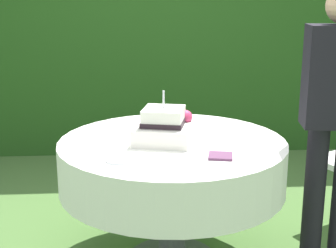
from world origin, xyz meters
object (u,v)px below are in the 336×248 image
Objects in this scene: cake_table at (172,165)px; serving_plate_near at (176,126)px; napkin_stack at (221,156)px; wedding_cake at (164,127)px; serving_plate_left at (216,121)px; serving_plate_right at (119,160)px; serving_plate_far at (148,118)px; standing_person at (336,112)px.

serving_plate_near is (0.05, 0.30, 0.15)m from cake_table.
serving_plate_near is at bearing 106.19° from napkin_stack.
serving_plate_left is at bearing 48.50° from wedding_cake.
cake_table is 9.17× the size of serving_plate_near.
wedding_cake is 0.41m from serving_plate_right.
wedding_cake is at bearing -81.71° from serving_plate_far.
serving_plate_far is at bearing 148.90° from standing_person.
serving_plate_left is (0.44, -0.11, 0.00)m from serving_plate_far.
standing_person is at bearing -25.50° from serving_plate_near.
serving_plate_left is 0.94m from serving_plate_right.
serving_plate_near is at bearing 73.83° from wedding_cake.
napkin_stack is 0.72m from standing_person.
standing_person is (0.93, -0.09, 0.09)m from wedding_cake.
wedding_cake reaches higher than serving_plate_left.
napkin_stack is (0.27, -0.29, -0.08)m from wedding_cake.
wedding_cake reaches higher than cake_table.
wedding_cake is at bearing 174.70° from standing_person.
serving_plate_left is (0.27, 0.09, 0.00)m from serving_plate_near.
serving_plate_far and serving_plate_left have the same top height.
serving_plate_near is at bearing -51.07° from serving_plate_far.
wedding_cake is (-0.05, -0.01, 0.23)m from cake_table.
wedding_cake reaches higher than napkin_stack.
wedding_cake reaches higher than serving_plate_near.
standing_person is (0.57, -0.50, 0.17)m from serving_plate_left.
wedding_cake is at bearing -131.50° from serving_plate_left.
serving_plate_right is at bearing -130.12° from serving_plate_left.
serving_plate_near is 0.71m from serving_plate_right.
serving_plate_far is 0.45m from serving_plate_left.
cake_table is 9.78× the size of serving_plate_right.
serving_plate_far is 0.85m from serving_plate_right.
cake_table is at bearing 48.04° from serving_plate_right.
serving_plate_left is (0.32, 0.40, 0.15)m from cake_table.
serving_plate_right is at bearing -118.28° from serving_plate_near.
wedding_cake is 2.97× the size of serving_plate_left.
wedding_cake is 2.66× the size of serving_plate_near.
cake_table is 0.80× the size of standing_person.
cake_table is 10.22× the size of serving_plate_left.
standing_person is (0.89, -0.10, 0.32)m from cake_table.
napkin_stack is (0.18, -0.61, 0.00)m from serving_plate_near.
cake_table is 0.41m from napkin_stack.
cake_table is 0.95m from standing_person.
standing_person is at bearing -31.10° from serving_plate_far.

